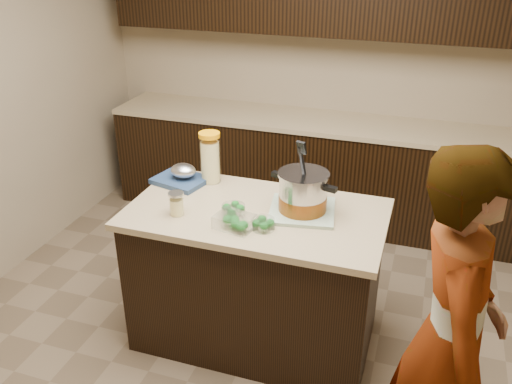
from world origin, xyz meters
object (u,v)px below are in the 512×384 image
Objects in this scene: island at (256,276)px; stock_pot at (303,194)px; lemonade_pitcher at (210,159)px; person at (450,338)px.

island is 0.62m from stock_pot.
stock_pot is 1.27× the size of lemonade_pitcher.
person is at bearing -33.95° from lemonade_pitcher.
island is at bearing -149.84° from stock_pot.
stock_pot is at bearing -18.89° from lemonade_pitcher.
lemonade_pitcher is at bearing 50.27° from person.
island is at bearing -36.12° from lemonade_pitcher.
person reaches higher than lemonade_pitcher.
lemonade_pitcher is (-0.65, 0.22, 0.03)m from stock_pot.
person is (1.46, -0.98, -0.21)m from lemonade_pitcher.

